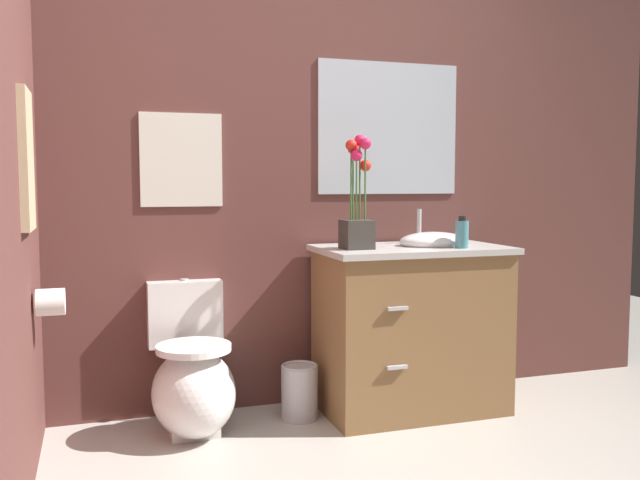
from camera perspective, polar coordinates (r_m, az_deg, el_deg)
The scene contains 11 objects.
wall_back at distance 3.64m, azimuth 1.19°, elevation 6.22°, with size 3.92×0.05×2.50m, color brown.
wall_left at distance 2.34m, azimuth -25.17°, elevation 6.50°, with size 0.05×4.33×2.50m, color brown.
toilet at distance 3.29m, azimuth -10.61°, elevation -11.49°, with size 0.38×0.59×0.69m.
vanity_cabinet at distance 3.53m, azimuth 7.62°, elevation -7.14°, with size 0.94×0.56×1.02m.
flower_vase at distance 3.30m, azimuth 3.13°, elevation 2.50°, with size 0.14×0.14×0.55m.
soap_bottle at distance 3.41m, azimuth 11.76°, elevation 0.52°, with size 0.06×0.06×0.16m.
trash_bin at distance 3.44m, azimuth -1.72°, elevation -12.51°, with size 0.18×0.18×0.27m.
wall_poster at distance 3.42m, azimuth -11.49°, elevation 6.56°, with size 0.40×0.01×0.45m, color silver.
wall_mirror at distance 3.73m, azimuth 5.76°, elevation 9.24°, with size 0.80×0.01×0.70m, color #B2BCC6.
hanging_towel at distance 2.76m, azimuth -23.29°, elevation 6.15°, with size 0.03×0.28×0.52m, color tan.
toilet_paper_roll at distance 2.98m, azimuth -21.56°, elevation -4.84°, with size 0.11×0.11×0.11m, color white.
Camera 1 is at (-1.01, -1.86, 1.17)m, focal length 38.35 mm.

